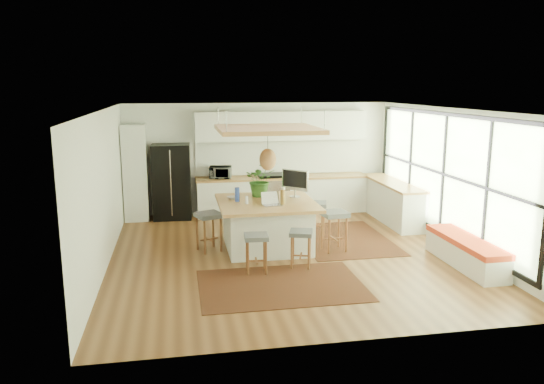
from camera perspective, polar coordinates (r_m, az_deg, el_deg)
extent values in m
plane|color=#5A3319|center=(9.94, 1.66, -6.76)|extent=(7.00, 7.00, 0.00)
plane|color=white|center=(9.44, 1.76, 8.99)|extent=(7.00, 7.00, 0.00)
plane|color=silver|center=(13.00, -1.51, 3.73)|extent=(6.50, 0.00, 6.50)
plane|color=silver|center=(6.31, 8.37, -4.90)|extent=(6.50, 0.00, 6.50)
plane|color=silver|center=(9.48, -17.88, 0.22)|extent=(0.00, 7.00, 7.00)
plane|color=silver|center=(10.75, 18.91, 1.44)|extent=(0.00, 7.00, 7.00)
cube|color=silver|center=(12.60, -14.65, 2.07)|extent=(0.55, 0.60, 2.25)
cube|color=silver|center=(12.94, 1.14, -0.40)|extent=(4.20, 0.60, 0.88)
cube|color=#A06C39|center=(12.85, 1.14, 1.61)|extent=(4.24, 0.64, 0.05)
cube|color=white|center=(13.08, 0.89, 3.78)|extent=(4.20, 0.02, 0.80)
cube|color=silver|center=(12.83, 1.04, 7.22)|extent=(4.20, 0.34, 0.70)
cube|color=silver|center=(12.54, 12.95, -1.08)|extent=(0.60, 2.50, 0.88)
cube|color=#A06C39|center=(12.45, 13.04, 0.98)|extent=(0.64, 2.54, 0.05)
cube|color=black|center=(8.44, 1.00, -10.12)|extent=(2.60, 1.80, 0.01)
cube|color=black|center=(10.96, 7.78, -5.08)|extent=(1.80, 2.60, 0.01)
imported|color=#A5A5AA|center=(12.62, -5.65, 2.29)|extent=(0.56, 0.37, 0.35)
imported|color=#1E4C19|center=(10.48, -1.26, 0.96)|extent=(0.62, 0.68, 0.53)
imported|color=white|center=(10.27, -4.31, -0.65)|extent=(0.27, 0.27, 0.05)
cylinder|color=#2B45AD|center=(10.06, -3.78, -0.51)|extent=(0.07, 0.07, 0.19)
cylinder|color=white|center=(9.83, -2.74, -0.77)|extent=(0.07, 0.07, 0.19)
cylinder|color=olive|center=(9.79, 1.15, -0.81)|extent=(0.07, 0.07, 0.19)
cylinder|color=white|center=(10.15, 1.31, -0.37)|extent=(0.07, 0.07, 0.19)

